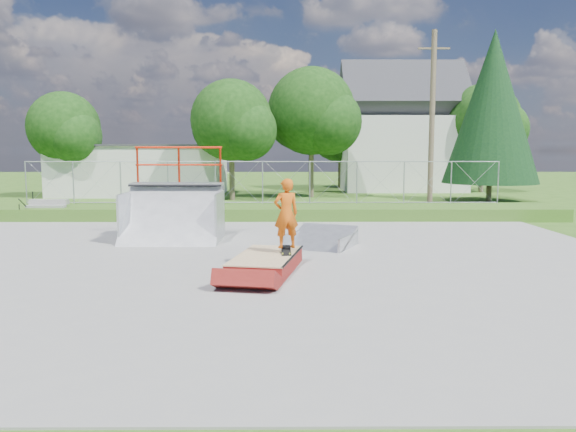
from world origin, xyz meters
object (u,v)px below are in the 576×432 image
at_px(grind_box, 266,263).
at_px(flat_bank_ramp, 321,238).
at_px(quarter_pipe, 172,194).
at_px(skater, 286,217).

height_order(grind_box, flat_bank_ramp, flat_bank_ramp).
bearing_deg(grind_box, quarter_pipe, 135.30).
relative_size(grind_box, quarter_pipe, 0.98).
distance_m(grind_box, flat_bank_ramp, 3.52).
bearing_deg(quarter_pipe, flat_bank_ramp, -13.47).
relative_size(flat_bank_ramp, skater, 1.13).
bearing_deg(quarter_pipe, skater, -49.56).
distance_m(quarter_pipe, skater, 5.27).
distance_m(flat_bank_ramp, skater, 3.26).
relative_size(quarter_pipe, skater, 1.79).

